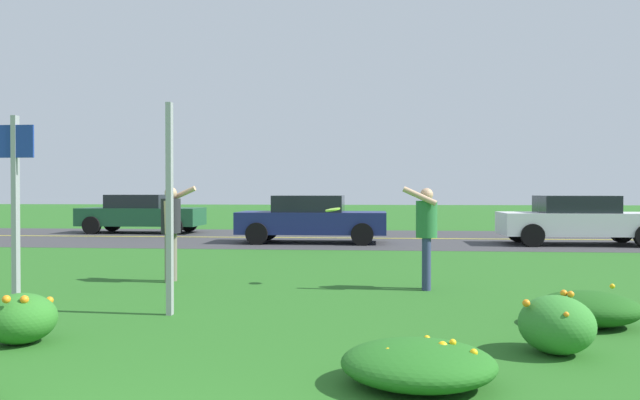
{
  "coord_description": "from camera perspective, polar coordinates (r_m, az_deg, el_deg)",
  "views": [
    {
      "loc": [
        1.83,
        -2.46,
        1.58
      ],
      "look_at": [
        0.92,
        7.41,
        1.44
      ],
      "focal_mm": 34.7,
      "sensor_mm": 36.0,
      "label": 1
    }
  ],
  "objects": [
    {
      "name": "ground_plane",
      "position": [
        11.85,
        -3.7,
        -6.86
      ],
      "size": [
        120.0,
        120.0,
        0.0
      ],
      "primitive_type": "plane",
      "color": "#26601E"
    },
    {
      "name": "highway_strip",
      "position": [
        20.87,
        0.2,
        -3.52
      ],
      "size": [
        120.0,
        8.48,
        0.01
      ],
      "primitive_type": "cube",
      "color": "#38383A",
      "rests_on": "ground"
    },
    {
      "name": "highway_center_stripe",
      "position": [
        20.87,
        0.2,
        -3.5
      ],
      "size": [
        120.0,
        0.16,
        0.0
      ],
      "primitive_type": "cube",
      "color": "yellow",
      "rests_on": "ground"
    },
    {
      "name": "daylily_clump_front_left",
      "position": [
        5.26,
        9.06,
        -14.68
      ],
      "size": [
        1.27,
        1.14,
        0.38
      ],
      "color": "#23661E",
      "rests_on": "ground"
    },
    {
      "name": "daylily_clump_mid_left",
      "position": [
        8.03,
        23.51,
        -9.15
      ],
      "size": [
        1.18,
        1.04,
        0.45
      ],
      "color": "#1E5619",
      "rests_on": "ground"
    },
    {
      "name": "daylily_clump_front_right",
      "position": [
        7.23,
        -25.91,
        -9.79
      ],
      "size": [
        0.73,
        0.72,
        0.56
      ],
      "color": "#2D7526",
      "rests_on": "ground"
    },
    {
      "name": "daylily_clump_front_center",
      "position": [
        6.55,
        20.99,
        -10.66
      ],
      "size": [
        0.72,
        0.78,
        0.61
      ],
      "color": "#337F2D",
      "rests_on": "ground"
    },
    {
      "name": "sign_post_near_path",
      "position": [
        9.3,
        -26.31,
        0.7
      ],
      "size": [
        0.56,
        0.1,
        2.6
      ],
      "color": "#93969B",
      "rests_on": "ground"
    },
    {
      "name": "sign_post_by_roadside",
      "position": [
        8.1,
        -13.7,
        -0.8
      ],
      "size": [
        0.07,
        0.1,
        2.71
      ],
      "color": "#93969B",
      "rests_on": "ground"
    },
    {
      "name": "person_thrower_dark_shirt",
      "position": [
        11.09,
        -13.57,
        -2.23
      ],
      "size": [
        0.58,
        0.51,
        1.68
      ],
      "color": "#232328",
      "rests_on": "ground"
    },
    {
      "name": "person_catcher_green_shirt",
      "position": [
        10.07,
        9.77,
        -2.62
      ],
      "size": [
        0.57,
        0.51,
        1.66
      ],
      "color": "#287038",
      "rests_on": "ground"
    },
    {
      "name": "frisbee_lime",
      "position": [
        10.36,
        1.18,
        -0.9
      ],
      "size": [
        0.26,
        0.25,
        0.09
      ],
      "color": "#8CD133"
    },
    {
      "name": "car_dark_green_center_left",
      "position": [
        24.33,
        -16.17,
        -1.2
      ],
      "size": [
        4.5,
        2.0,
        1.45
      ],
      "color": "#194C2D",
      "rests_on": "ground"
    },
    {
      "name": "car_navy_center_right",
      "position": [
        18.94,
        -0.79,
        -1.73
      ],
      "size": [
        4.5,
        2.0,
        1.45
      ],
      "color": "navy",
      "rests_on": "ground"
    },
    {
      "name": "car_white_rightmost",
      "position": [
        19.75,
        22.69,
        -1.69
      ],
      "size": [
        4.5,
        2.0,
        1.45
      ],
      "color": "silver",
      "rests_on": "ground"
    }
  ]
}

